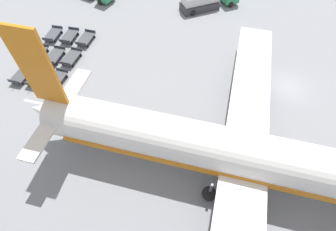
{
  "coord_description": "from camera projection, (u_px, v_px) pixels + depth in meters",
  "views": [
    {
      "loc": [
        25.12,
        -8.27,
        23.13
      ],
      "look_at": [
        9.48,
        -12.49,
        1.96
      ],
      "focal_mm": 28.0,
      "sensor_mm": 36.0,
      "label": 1
    }
  ],
  "objects": [
    {
      "name": "stand_guidance_stripe",
      "position": [
        163.0,
        130.0,
        27.97
      ],
      "size": [
        0.66,
        33.54,
        0.01
      ],
      "color": "white",
      "rests_on": "ground_plane"
    },
    {
      "name": "baggage_dolly_row_mid_b_col_a",
      "position": [
        86.0,
        39.0,
        36.79
      ],
      "size": [
        3.81,
        1.76,
        0.92
      ],
      "color": "#424449",
      "rests_on": "ground_plane"
    },
    {
      "name": "baggage_dolly_row_mid_a_col_c",
      "position": [
        38.0,
        77.0,
        32.13
      ],
      "size": [
        3.82,
        1.77,
        0.92
      ],
      "color": "#424449",
      "rests_on": "ground_plane"
    },
    {
      "name": "fuel_tanker_secondary",
      "position": [
        206.0,
        0.0,
        41.54
      ],
      "size": [
        7.73,
        9.18,
        3.12
      ],
      "color": "#2D8C5B",
      "rests_on": "ground_plane"
    },
    {
      "name": "baggage_dolly_row_near_col_b",
      "position": [
        38.0,
        53.0,
        34.85
      ],
      "size": [
        3.86,
        1.9,
        0.92
      ],
      "color": "#424449",
      "rests_on": "ground_plane"
    },
    {
      "name": "ground_plane",
      "position": [
        287.0,
        87.0,
        31.8
      ],
      "size": [
        500.0,
        500.0,
        0.0
      ],
      "primitive_type": "plane",
      "color": "gray"
    },
    {
      "name": "baggage_dolly_row_near_col_a",
      "position": [
        53.0,
        34.0,
        37.39
      ],
      "size": [
        3.86,
        1.91,
        0.92
      ],
      "color": "#424449",
      "rests_on": "ground_plane"
    },
    {
      "name": "baggage_dolly_row_near_col_c",
      "position": [
        22.0,
        75.0,
        32.4
      ],
      "size": [
        3.81,
        1.76,
        0.92
      ],
      "color": "#424449",
      "rests_on": "ground_plane"
    },
    {
      "name": "baggage_dolly_row_mid_a_col_b",
      "position": [
        55.0,
        56.0,
        34.55
      ],
      "size": [
        3.84,
        1.84,
        0.92
      ],
      "color": "#424449",
      "rests_on": "ground_plane"
    },
    {
      "name": "baggage_dolly_row_mid_b_col_c",
      "position": [
        56.0,
        80.0,
        31.87
      ],
      "size": [
        3.83,
        1.8,
        0.92
      ],
      "color": "#424449",
      "rests_on": "ground_plane"
    },
    {
      "name": "baggage_dolly_row_mid_b_col_b",
      "position": [
        71.0,
        57.0,
        34.35
      ],
      "size": [
        3.82,
        1.79,
        0.92
      ],
      "color": "#424449",
      "rests_on": "ground_plane"
    },
    {
      "name": "airplane",
      "position": [
        257.0,
        158.0,
        22.08
      ],
      "size": [
        39.02,
        43.69,
        13.12
      ],
      "color": "white",
      "rests_on": "ground_plane"
    },
    {
      "name": "baggage_dolly_row_mid_a_col_a",
      "position": [
        70.0,
        36.0,
        37.16
      ],
      "size": [
        3.85,
        1.86,
        0.92
      ],
      "color": "#424449",
      "rests_on": "ground_plane"
    }
  ]
}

